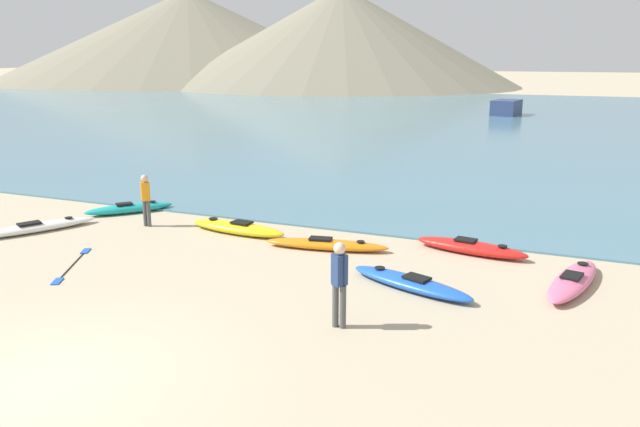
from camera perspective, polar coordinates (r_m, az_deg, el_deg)
name	(u,v)px	position (r m, az deg, el deg)	size (l,w,h in m)	color
ground_plane	(49,381)	(11.47, -23.54, -13.90)	(400.00, 400.00, 0.00)	tan
bay_water	(479,120)	(52.79, 14.30, 8.30)	(160.00, 70.00, 0.06)	teal
far_hill_left	(189,36)	(129.41, -11.85, 15.58)	(74.50, 74.50, 17.22)	gray
far_hill_midleft	(341,37)	(108.09, 1.95, 15.86)	(59.24, 59.24, 16.07)	gray
kayak_on_sand_0	(327,244)	(17.11, 0.61, -2.84)	(3.48, 1.23, 0.32)	orange
kayak_on_sand_1	(237,228)	(18.79, -7.56, -1.30)	(3.31, 1.08, 0.38)	yellow
kayak_on_sand_2	(36,227)	(20.66, -24.54, -1.16)	(2.26, 3.46, 0.32)	white
kayak_on_sand_3	(411,283)	(14.44, 8.29, -6.29)	(3.25, 1.75, 0.34)	blue
kayak_on_sand_4	(573,281)	(15.53, 22.12, -5.70)	(1.42, 3.34, 0.36)	#E5668C
kayak_on_sand_5	(471,247)	(17.24, 13.62, -3.02)	(3.14, 1.20, 0.39)	red
kayak_on_sand_6	(129,208)	(21.98, -17.07, 0.45)	(2.36, 2.59, 0.35)	teal
person_near_foreground	(339,279)	(12.08, 1.78, -6.03)	(0.35, 0.31, 1.74)	#4C4C4C
person_near_waterline	(146,197)	(19.95, -15.65, 1.46)	(0.33, 0.29, 1.63)	#4C4C4C
moored_boat_2	(506,108)	(57.23, 16.67, 9.27)	(2.43, 3.49, 1.30)	navy
loose_paddle	(72,265)	(17.05, -21.70, -4.40)	(1.42, 2.56, 0.03)	black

